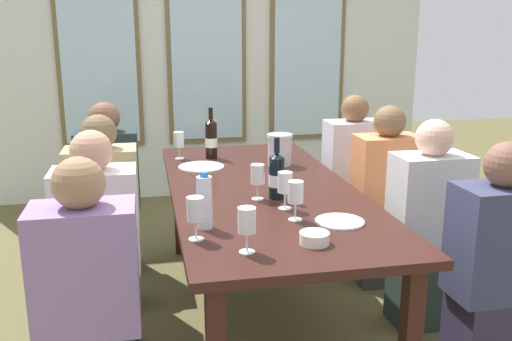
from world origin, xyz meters
TOP-DOWN VIEW (x-y plane):
  - ground_plane at (0.00, 0.00)m, footprint 12.00×12.00m
  - back_wall_with_windows at (0.00, 2.42)m, footprint 4.15×0.10m
  - dining_table at (0.00, 0.00)m, footprint 0.95×2.16m
  - white_plate_0 at (-0.27, 0.48)m, footprint 0.27×0.27m
  - white_plate_1 at (0.21, -0.62)m, footprint 0.21×0.21m
  - metal_pitcher at (0.21, 0.45)m, footprint 0.16×0.16m
  - wine_bottle_0 at (-0.17, 0.72)m, footprint 0.08×0.08m
  - wine_bottle_1 at (0.03, -0.22)m, footprint 0.08×0.08m
  - tasting_bowl_0 at (0.03, -0.83)m, footprint 0.12×0.12m
  - tasting_bowl_1 at (0.10, -0.02)m, footprint 0.12×0.12m
  - water_bottle at (-0.36, -0.56)m, footprint 0.06×0.06m
  - wine_glass_0 at (0.03, -0.54)m, footprint 0.07×0.07m
  - wine_glass_1 at (-0.07, -0.21)m, footprint 0.07×0.07m
  - wine_glass_2 at (-0.38, 0.74)m, footprint 0.07×0.07m
  - wine_glass_3 at (0.03, -0.38)m, footprint 0.07×0.07m
  - wine_glass_4 at (-0.24, -0.86)m, footprint 0.07×0.07m
  - wine_glass_5 at (-0.41, -0.69)m, footprint 0.07×0.07m
  - seated_person_0 at (-0.83, 0.24)m, footprint 0.38×0.24m
  - seated_person_1 at (0.83, 0.27)m, footprint 0.38×0.24m
  - seated_person_2 at (-0.83, -0.23)m, footprint 0.38×0.24m
  - seated_person_3 at (0.83, -0.25)m, footprint 0.38×0.24m
  - seated_person_4 at (-0.83, 0.76)m, footprint 0.38×0.24m
  - seated_person_5 at (0.83, 0.82)m, footprint 0.38×0.24m
  - seated_person_6 at (-0.83, -0.77)m, footprint 0.38×0.24m
  - seated_person_7 at (0.83, -0.83)m, footprint 0.38×0.24m

SIDE VIEW (x-z plane):
  - ground_plane at x=0.00m, z-range 0.00..0.00m
  - seated_person_0 at x=-0.83m, z-range -0.03..1.08m
  - seated_person_1 at x=0.83m, z-range -0.03..1.08m
  - seated_person_2 at x=-0.83m, z-range -0.03..1.08m
  - seated_person_3 at x=0.83m, z-range -0.03..1.08m
  - seated_person_4 at x=-0.83m, z-range -0.03..1.08m
  - seated_person_5 at x=0.83m, z-range -0.03..1.08m
  - seated_person_6 at x=-0.83m, z-range -0.03..1.08m
  - seated_person_7 at x=0.83m, z-range -0.03..1.08m
  - dining_table at x=0.00m, z-range 0.30..1.04m
  - white_plate_0 at x=-0.27m, z-range 0.74..0.75m
  - white_plate_1 at x=0.21m, z-range 0.74..0.75m
  - tasting_bowl_1 at x=0.10m, z-range 0.74..0.78m
  - tasting_bowl_0 at x=0.03m, z-range 0.74..0.79m
  - metal_pitcher at x=0.21m, z-range 0.74..0.93m
  - water_bottle at x=-0.36m, z-range 0.73..0.97m
  - wine_bottle_1 at x=0.03m, z-range 0.70..1.00m
  - wine_glass_4 at x=-0.24m, z-range 0.77..0.94m
  - wine_glass_5 at x=-0.41m, z-range 0.77..0.94m
  - wine_glass_0 at x=0.03m, z-range 0.77..0.94m
  - wine_glass_3 at x=0.03m, z-range 0.77..0.94m
  - wine_glass_1 at x=-0.07m, z-range 0.77..0.94m
  - wine_glass_2 at x=-0.38m, z-range 0.77..0.95m
  - wine_bottle_0 at x=-0.17m, z-range 0.70..1.03m
  - back_wall_with_windows at x=0.00m, z-range 0.00..2.90m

